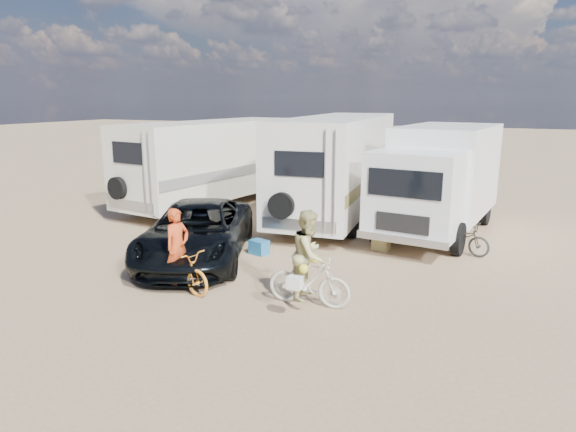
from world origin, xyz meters
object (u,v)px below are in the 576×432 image
at_px(bike_woman, 309,281).
at_px(rv_main, 337,168).
at_px(crate, 381,244).
at_px(bike_man, 179,270).
at_px(rider_woman, 309,263).
at_px(rider_man, 178,254).
at_px(rv_left, 213,164).
at_px(dark_suv, 197,232).
at_px(box_truck, 438,181).
at_px(cooler, 259,247).
at_px(bike_parked, 459,238).

bearing_deg(bike_woman, rv_main, 11.97).
bearing_deg(crate, bike_man, -124.59).
bearing_deg(rider_woman, rider_man, 95.01).
height_order(rv_left, dark_suv, rv_left).
relative_size(box_truck, bike_woman, 3.75).
xyz_separation_m(rv_main, cooler, (-0.49, -5.30, -1.61)).
relative_size(rv_left, bike_woman, 4.74).
height_order(rv_main, dark_suv, rv_main).
distance_m(bike_woman, rider_woman, 0.40).
relative_size(dark_suv, crate, 12.29).
distance_m(box_truck, rider_woman, 7.28).
xyz_separation_m(rv_main, box_truck, (3.66, -1.01, -0.11)).
height_order(rv_left, crate, rv_left).
xyz_separation_m(rv_main, rider_man, (-0.89, -8.49, -0.95)).
bearing_deg(crate, rv_main, 125.60).
bearing_deg(rider_man, bike_man, 0.00).
bearing_deg(bike_man, crate, -21.16).
relative_size(rv_main, rider_man, 5.26).
height_order(rv_left, rider_woman, rv_left).
bearing_deg(bike_woman, crate, -7.93).
relative_size(box_truck, bike_man, 3.60).
bearing_deg(box_truck, dark_suv, -128.74).
bearing_deg(rv_left, crate, -15.88).
bearing_deg(rider_woman, bike_man, 95.01).
bearing_deg(dark_suv, bike_man, -88.57).
bearing_deg(rv_main, bike_woman, -80.24).
height_order(dark_suv, rider_man, rider_man).
distance_m(cooler, crate, 3.50).
xyz_separation_m(dark_suv, crate, (4.34, 2.85, -0.58)).
xyz_separation_m(rider_man, bike_parked, (5.48, 5.51, -0.41)).
height_order(box_truck, crate, box_truck).
distance_m(dark_suv, bike_parked, 7.25).
height_order(bike_woman, crate, bike_woman).
bearing_deg(bike_woman, box_truck, -15.05).
relative_size(bike_man, rider_woman, 1.00).
relative_size(rv_main, rider_woman, 4.84).
relative_size(rv_left, cooler, 17.10).
bearing_deg(cooler, rv_main, 100.47).
xyz_separation_m(rv_main, crate, (2.53, -3.53, -1.63)).
bearing_deg(rv_main, rv_left, 176.49).
relative_size(dark_suv, bike_man, 2.93).
relative_size(rv_left, rider_woman, 4.54).
distance_m(bike_man, rider_woman, 3.05).
xyz_separation_m(box_truck, rider_man, (-4.55, -7.48, -0.83)).
bearing_deg(rider_man, box_truck, -17.92).
bearing_deg(rider_man, crate, -21.16).
relative_size(bike_parked, cooler, 3.47).
xyz_separation_m(rv_left, rider_woman, (7.29, -7.97, -0.74)).
height_order(box_truck, dark_suv, box_truck).
height_order(bike_man, bike_parked, bike_man).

